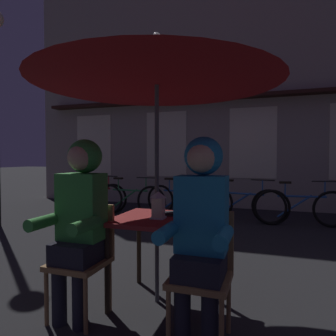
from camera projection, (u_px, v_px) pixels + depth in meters
name	position (u px, v px, depth m)	size (l,w,h in m)	color
ground_plane	(157.00, 301.00, 2.61)	(60.00, 60.00, 0.00)	#232326
cafe_table	(157.00, 229.00, 2.59)	(0.72, 0.72, 0.74)	maroon
patio_umbrella	(157.00, 63.00, 2.54)	(2.10, 2.10, 2.31)	#4C4C51
lantern	(158.00, 204.00, 2.52)	(0.11, 0.11, 0.23)	white
chair_left	(85.00, 253.00, 2.40)	(0.40, 0.40, 0.87)	olive
chair_right	(202.00, 267.00, 2.09)	(0.40, 0.40, 0.87)	olive
person_left_hooded	(80.00, 210.00, 2.33)	(0.45, 0.56, 1.40)	black
person_right_hooded	(201.00, 218.00, 2.02)	(0.45, 0.56, 1.40)	black
shopfront_building	(210.00, 87.00, 7.79)	(10.00, 0.93, 6.20)	#9E9389
bicycle_nearest	(94.00, 197.00, 6.93)	(1.68, 0.08, 0.84)	black
bicycle_second	(130.00, 199.00, 6.47)	(1.68, 0.16, 0.84)	black
bicycle_third	(181.00, 201.00, 6.27)	(1.66, 0.38, 0.84)	black
bicycle_fourth	(242.00, 204.00, 5.87)	(1.65, 0.41, 0.84)	black
bicycle_fifth	(301.00, 207.00, 5.44)	(1.67, 0.27, 0.84)	black
book	(168.00, 214.00, 2.68)	(0.20, 0.14, 0.02)	black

